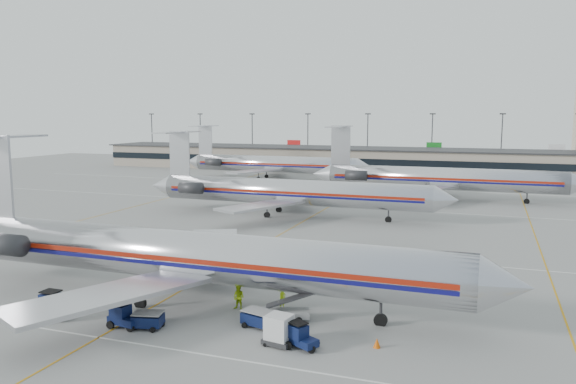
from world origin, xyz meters
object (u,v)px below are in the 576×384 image
at_px(tug_center, 123,316).
at_px(belt_loader, 285,311).
at_px(jet_foreground, 181,254).
at_px(jet_second_row, 286,191).
at_px(uld_container, 279,330).

distance_m(tug_center, belt_loader, 11.54).
height_order(jet_foreground, jet_second_row, jet_foreground).
xyz_separation_m(tug_center, uld_container, (11.41, 0.98, 0.16)).
bearing_deg(jet_second_row, jet_foreground, -82.34).
bearing_deg(jet_second_row, uld_container, -70.51).
bearing_deg(jet_foreground, jet_second_row, 97.66).
xyz_separation_m(uld_container, belt_loader, (-1.17, 4.35, -0.38)).
bearing_deg(jet_foreground, belt_loader, -7.54).
bearing_deg(uld_container, belt_loader, 114.67).
relative_size(uld_container, belt_loader, 0.47).
xyz_separation_m(tug_center, belt_loader, (10.23, 5.32, -0.22)).
distance_m(jet_second_row, belt_loader, 42.88).
distance_m(jet_second_row, uld_container, 47.33).
distance_m(jet_foreground, jet_second_row, 39.32).
relative_size(jet_second_row, uld_container, 22.46).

